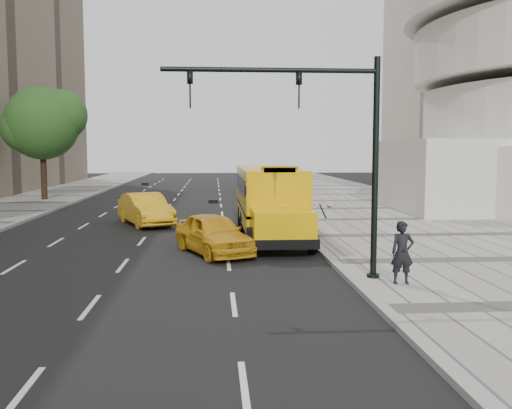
{
  "coord_description": "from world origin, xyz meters",
  "views": [
    {
      "loc": [
        2.04,
        -23.84,
        3.82
      ],
      "look_at": [
        3.5,
        -4.0,
        1.9
      ],
      "focal_mm": 40.0,
      "sensor_mm": 36.0,
      "label": 1
    }
  ],
  "objects": [
    {
      "name": "ground",
      "position": [
        0.0,
        0.0,
        0.0
      ],
      "size": [
        140.0,
        140.0,
        0.0
      ],
      "primitive_type": "plane",
      "color": "black",
      "rests_on": "ground"
    },
    {
      "name": "sidewalk_museum",
      "position": [
        12.0,
        0.0,
        0.07
      ],
      "size": [
        12.0,
        140.0,
        0.15
      ],
      "primitive_type": "cube",
      "color": "gray",
      "rests_on": "ground"
    },
    {
      "name": "traffic_signal",
      "position": [
        5.19,
        -7.97,
        4.09
      ],
      "size": [
        6.18,
        0.36,
        6.4
      ],
      "color": "black",
      "rests_on": "ground"
    },
    {
      "name": "tree_c",
      "position": [
        -10.4,
        19.21,
        5.8
      ],
      "size": [
        6.03,
        5.36,
        8.43
      ],
      "color": "black",
      "rests_on": "ground"
    },
    {
      "name": "school_bus",
      "position": [
        4.5,
        1.62,
        1.76
      ],
      "size": [
        2.96,
        11.56,
        3.19
      ],
      "color": "#DDA303",
      "rests_on": "ground"
    },
    {
      "name": "taxi_near",
      "position": [
        2.0,
        -3.1,
        0.75
      ],
      "size": [
        3.32,
        4.74,
        1.5
      ],
      "primitive_type": "imported",
      "rotation": [
        0.0,
        0.0,
        0.39
      ],
      "color": "gold",
      "rests_on": "ground"
    },
    {
      "name": "pedestrian",
      "position": [
        7.16,
        -8.81,
        1.01
      ],
      "size": [
        0.64,
        0.42,
        1.73
      ],
      "primitive_type": "imported",
      "rotation": [
        0.0,
        0.0,
        -0.02
      ],
      "color": "black",
      "rests_on": "sidewalk_museum"
    },
    {
      "name": "curb_museum",
      "position": [
        6.0,
        0.0,
        0.07
      ],
      "size": [
        0.3,
        140.0,
        0.15
      ],
      "primitive_type": "cube",
      "color": "gray",
      "rests_on": "ground"
    },
    {
      "name": "taxi_far",
      "position": [
        -1.44,
        5.21,
        0.81
      ],
      "size": [
        3.48,
        5.17,
        1.61
      ],
      "primitive_type": "imported",
      "rotation": [
        0.0,
        0.0,
        0.4
      ],
      "color": "gold",
      "rests_on": "ground"
    }
  ]
}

